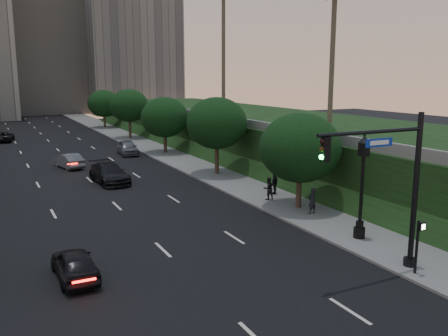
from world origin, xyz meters
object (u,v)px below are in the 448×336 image
sedan_far_left (4,137)px  pedestrian_a (312,201)px  sedan_near_right (109,173)px  sedan_near_left (75,264)px  pedestrian_c (275,183)px  traffic_signal_mast (397,192)px  sedan_far_right (128,148)px  pedestrian_b (268,188)px  street_lamp (362,192)px  sedan_mid_left (69,161)px

sedan_far_left → pedestrian_a: 47.83m
sedan_near_right → sedan_near_left: bearing=-112.2°
pedestrian_c → traffic_signal_mast: bearing=44.3°
sedan_near_left → sedan_far_right: (10.82, 30.66, 0.12)m
sedan_far_right → pedestrian_c: 23.01m
pedestrian_b → pedestrian_c: 1.64m
pedestrian_a → pedestrian_c: 5.27m
street_lamp → sedan_mid_left: size_ratio=1.33×
street_lamp → sedan_far_right: bearing=95.8°
traffic_signal_mast → pedestrian_b: bearing=82.8°
pedestrian_c → sedan_far_left: bearing=-102.2°
traffic_signal_mast → sedan_near_right: bearing=106.1°
sedan_far_right → sedan_near_right: bearing=-107.2°
sedan_far_left → pedestrian_c: pedestrian_c is taller
pedestrian_b → sedan_near_left: bearing=28.2°
street_lamp → pedestrian_a: bearing=84.1°
sedan_near_right → sedan_far_right: 13.96m
sedan_near_left → traffic_signal_mast: bearing=153.9°
sedan_near_left → sedan_far_left: (-0.82, 48.14, 0.01)m
street_lamp → pedestrian_b: (-0.09, 8.80, -1.72)m
sedan_near_right → sedan_far_right: sedan_near_right is taller
traffic_signal_mast → sedan_far_right: bearing=92.6°
sedan_far_left → pedestrian_c: size_ratio=3.03×
sedan_mid_left → sedan_far_left: 22.99m
sedan_far_right → pedestrian_c: pedestrian_c is taller
sedan_mid_left → pedestrian_c: 20.94m
pedestrian_a → street_lamp: bearing=76.0°
traffic_signal_mast → sedan_mid_left: 32.60m
sedan_far_left → pedestrian_b: 43.75m
street_lamp → pedestrian_b: street_lamp is taller
street_lamp → sedan_far_left: street_lamp is taller
traffic_signal_mast → sedan_mid_left: (-8.62, 31.30, -2.98)m
sedan_far_left → pedestrian_b: bearing=120.2°
traffic_signal_mast → pedestrian_c: (2.82, 13.77, -2.73)m
traffic_signal_mast → pedestrian_b: 13.06m
sedan_near_left → pedestrian_c: size_ratio=2.45×
sedan_far_left → street_lamp: bearing=117.0°
sedan_near_right → pedestrian_b: 13.55m
sedan_near_left → sedan_mid_left: 25.90m
sedan_near_left → sedan_mid_left: sedan_mid_left is taller
street_lamp → sedan_far_left: 52.17m
street_lamp → sedan_near_right: street_lamp is taller
sedan_mid_left → pedestrian_a: bearing=102.3°
traffic_signal_mast → sedan_near_left: size_ratio=1.80×
sedan_near_right → pedestrian_a: size_ratio=3.29×
sedan_far_right → sedan_far_left: bearing=127.9°
traffic_signal_mast → sedan_near_right: traffic_signal_mast is taller
traffic_signal_mast → pedestrian_a: size_ratio=4.26×
street_lamp → sedan_mid_left: (-10.30, 27.43, -1.94)m
traffic_signal_mast → street_lamp: 4.35m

